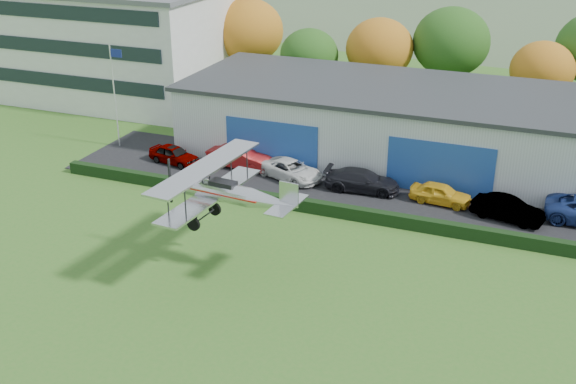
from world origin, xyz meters
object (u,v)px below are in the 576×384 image
at_px(car_5, 508,209).
at_px(car_3, 362,181).
at_px(car_0, 174,154).
at_px(flagpole, 115,87).
at_px(biplane, 225,191).
at_px(office_block, 121,41).
at_px(car_2, 291,170).
at_px(hangar, 456,129).
at_px(car_4, 441,194).
at_px(car_1, 240,157).

bearing_deg(car_5, car_3, 96.73).
relative_size(car_0, car_5, 0.92).
xyz_separation_m(flagpole, biplane, (16.10, -13.76, -0.37)).
xyz_separation_m(office_block, car_3, (28.19, -14.48, -4.44)).
bearing_deg(biplane, car_3, 77.14).
bearing_deg(biplane, car_2, 100.54).
relative_size(hangar, flagpole, 5.08).
bearing_deg(car_2, flagpole, 106.79).
bearing_deg(car_0, car_4, -77.56).
height_order(hangar, biplane, biplane).
height_order(flagpole, car_2, flagpole).
relative_size(car_1, biplane, 0.55).
bearing_deg(hangar, car_5, -61.15).
bearing_deg(car_1, flagpole, 90.30).
bearing_deg(car_5, hangar, 41.80).
xyz_separation_m(office_block, car_2, (23.03, -14.35, -4.50)).
relative_size(hangar, office_block, 1.97).
bearing_deg(hangar, car_2, -143.70).
xyz_separation_m(car_0, car_1, (4.86, 1.04, 0.12)).
bearing_deg(flagpole, car_4, -3.55).
bearing_deg(car_4, car_0, 96.27).
relative_size(office_block, flagpole, 2.57).
bearing_deg(flagpole, car_1, -3.63).
height_order(office_block, car_4, office_block).
relative_size(hangar, car_5, 9.42).
bearing_deg(car_2, office_block, 80.03).
bearing_deg(office_block, car_3, -27.19).
bearing_deg(car_4, car_1, 92.35).
height_order(flagpole, car_5, flagpole).
relative_size(car_3, car_4, 1.28).
distance_m(office_block, car_0, 20.76).
height_order(car_0, biplane, biplane).
xyz_separation_m(hangar, car_2, (-9.97, -7.33, -1.94)).
bearing_deg(hangar, car_3, -122.81).
xyz_separation_m(car_3, biplane, (-3.98, -12.28, 3.64)).
height_order(hangar, car_3, hangar).
bearing_deg(car_4, car_3, 94.88).
height_order(car_3, car_4, car_3).
relative_size(hangar, biplane, 4.59).
bearing_deg(car_2, hangar, -31.75).
relative_size(office_block, car_3, 4.12).
height_order(office_block, car_3, office_block).
bearing_deg(car_2, car_5, -72.61).
xyz_separation_m(flagpole, car_5, (29.56, -2.52, -4.02)).
xyz_separation_m(car_2, biplane, (1.19, -12.41, 3.70)).
bearing_deg(hangar, office_block, 167.99).
relative_size(car_2, biplane, 0.54).
relative_size(car_3, car_5, 1.16).
bearing_deg(flagpole, car_2, -5.16).
bearing_deg(office_block, car_0, -46.57).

